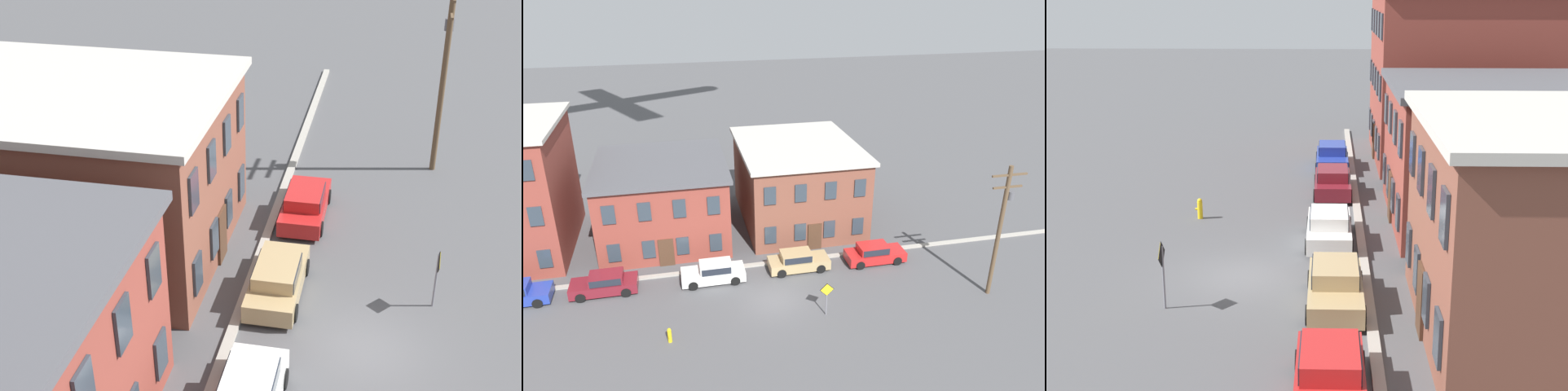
# 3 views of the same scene
# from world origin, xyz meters

# --- Properties ---
(ground_plane) EXTENTS (200.00, 200.00, 0.00)m
(ground_plane) POSITION_xyz_m (0.00, 0.00, 0.00)
(ground_plane) COLOR #4C4C4F
(kerb_strip) EXTENTS (56.00, 0.36, 0.16)m
(kerb_strip) POSITION_xyz_m (0.00, 4.50, 0.08)
(kerb_strip) COLOR #9E998E
(kerb_strip) RESTS_ON ground_plane
(apartment_corner) EXTENTS (11.61, 11.03, 10.19)m
(apartment_corner) POSITION_xyz_m (-19.60, 11.26, 5.11)
(apartment_corner) COLOR brown
(apartment_corner) RESTS_ON ground_plane
(apartment_midblock) EXTENTS (10.21, 10.51, 6.38)m
(apartment_midblock) POSITION_xyz_m (-6.89, 10.99, 3.20)
(apartment_midblock) COLOR brown
(apartment_midblock) RESTS_ON ground_plane
(car_blue) EXTENTS (4.40, 1.92, 1.43)m
(car_blue) POSITION_xyz_m (-16.71, 3.36, 0.75)
(car_blue) COLOR #233899
(car_blue) RESTS_ON ground_plane
(car_maroon) EXTENTS (4.40, 1.92, 1.43)m
(car_maroon) POSITION_xyz_m (-11.03, 3.35, 0.75)
(car_maroon) COLOR maroon
(car_maroon) RESTS_ON ground_plane
(car_white) EXTENTS (4.40, 1.92, 1.43)m
(car_white) POSITION_xyz_m (-3.70, 3.16, 0.75)
(car_white) COLOR silver
(car_white) RESTS_ON ground_plane
(car_tan) EXTENTS (4.40, 1.92, 1.43)m
(car_tan) POSITION_xyz_m (2.40, 3.36, 0.75)
(car_tan) COLOR tan
(car_tan) RESTS_ON ground_plane
(car_red) EXTENTS (4.40, 1.92, 1.43)m
(car_red) POSITION_xyz_m (8.26, 3.17, 0.75)
(car_red) COLOR #B21E1E
(car_red) RESTS_ON ground_plane
(caution_sign) EXTENTS (0.91, 0.08, 2.37)m
(caution_sign) POSITION_xyz_m (2.84, -2.32, 1.57)
(caution_sign) COLOR slate
(caution_sign) RESTS_ON ground_plane
(fire_hydrant) EXTENTS (0.24, 0.34, 0.96)m
(fire_hydrant) POSITION_xyz_m (-6.87, -2.79, 0.48)
(fire_hydrant) COLOR yellow
(fire_hydrant) RESTS_ON ground_plane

